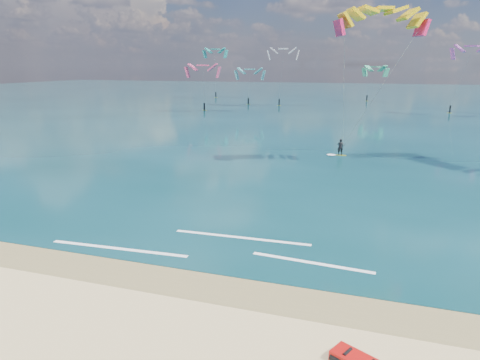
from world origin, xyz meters
TOP-DOWN VIEW (x-y plane):
  - ground at (0.00, 40.00)m, footprint 320.00×320.00m
  - wet_sand_strip at (0.00, 3.00)m, footprint 320.00×2.40m
  - sea at (0.00, 104.00)m, footprint 320.00×200.00m
  - kitesurfer_main at (6.04, 28.29)m, footprint 9.23×7.00m
  - shoreline_foam at (0.62, 6.48)m, footprint 15.53×3.66m
  - distant_kites at (-2.08, 78.51)m, footprint 73.15×35.93m

SIDE VIEW (x-z plane):
  - ground at x=0.00m, z-range 0.00..0.00m
  - wet_sand_strip at x=0.00m, z-range 0.00..0.01m
  - sea at x=0.00m, z-range 0.00..0.04m
  - shoreline_foam at x=0.62m, z-range 0.04..0.05m
  - distant_kites at x=-2.08m, z-range -0.87..11.60m
  - kitesurfer_main at x=6.04m, z-range 0.27..14.62m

